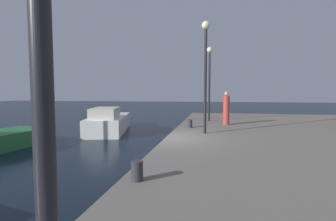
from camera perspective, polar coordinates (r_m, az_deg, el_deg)
The scene contains 7 objects.
ground_plane at distance 10.18m, azimuth -0.45°, elevation -10.48°, with size 120.00×120.00×0.00m, color black.
motorboat_white at distance 16.86m, azimuth -13.26°, elevation -2.55°, with size 3.40×6.31×1.64m.
lamp_post_mid_promenade at distance 10.98m, azimuth 8.51°, elevation 11.62°, with size 0.36×0.36×4.75m.
lamp_post_far_end at distance 15.75m, azimuth 9.38°, elevation 8.81°, with size 0.36×0.36×4.52m.
bollard_south at distance 5.20m, azimuth -7.02°, elevation -13.41°, with size 0.24×0.24×0.40m, color #2D2D33.
bollard_north at distance 12.70m, azimuth 4.99°, elevation -2.98°, with size 0.24×0.24×0.40m, color #2D2D33.
person_far_corner at distance 14.11m, azimuth 13.07°, elevation 0.29°, with size 0.34×0.34×1.81m.
Camera 1 is at (1.87, -9.67, 2.56)m, focal length 26.90 mm.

